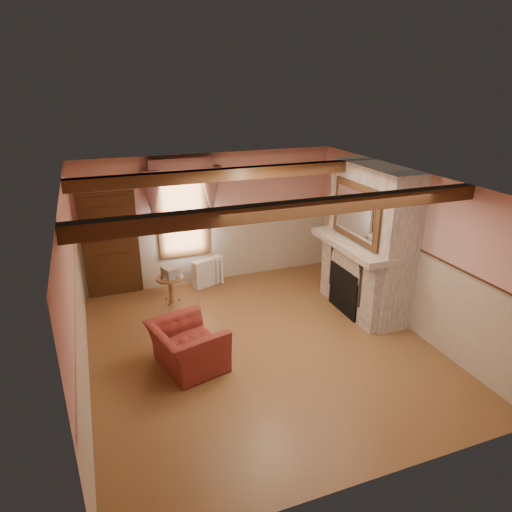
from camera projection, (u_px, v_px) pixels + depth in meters
name	position (u px, v px, depth m)	size (l,w,h in m)	color
floor	(260.00, 346.00, 7.68)	(5.50, 6.00, 0.01)	brown
ceiling	(261.00, 182.00, 6.66)	(5.50, 6.00, 0.01)	silver
wall_back	(211.00, 219.00, 9.79)	(5.50, 0.02, 2.80)	#CB908D
wall_front	(368.00, 380.00, 4.56)	(5.50, 0.02, 2.80)	#CB908D
wall_left	(75.00, 297.00, 6.27)	(0.02, 6.00, 2.80)	#CB908D
wall_right	(405.00, 249.00, 8.07)	(0.02, 6.00, 2.80)	#CB908D
wainscot	(261.00, 307.00, 7.41)	(5.50, 6.00, 1.50)	beige
chair_rail	(261.00, 264.00, 7.14)	(5.50, 6.00, 0.08)	black
firebox	(347.00, 290.00, 8.70)	(0.20, 0.95, 0.90)	black
armchair	(187.00, 346.00, 7.03)	(1.11, 0.97, 0.72)	maroon
side_table	(171.00, 290.00, 9.10)	(0.55, 0.55, 0.55)	brown
book_stack	(170.00, 272.00, 8.98)	(0.26, 0.32, 0.20)	#B7AD8C
radiator	(208.00, 272.00, 9.87)	(0.70, 0.18, 0.60)	silver
bowl	(363.00, 239.00, 8.38)	(0.34, 0.34, 0.08)	brown
mantel_clock	(344.00, 225.00, 8.98)	(0.14, 0.24, 0.20)	black
oil_lamp	(353.00, 228.00, 8.67)	(0.11, 0.11, 0.28)	gold
candle_red	(381.00, 246.00, 7.89)	(0.06, 0.06, 0.16)	#AA1417
jar_yellow	(382.00, 248.00, 7.86)	(0.06, 0.06, 0.12)	yellow
fireplace	(370.00, 240.00, 8.49)	(0.85, 2.00, 2.80)	gray
mantel	(362.00, 243.00, 8.44)	(1.05, 2.05, 0.12)	gray
overmantel_mirror	(356.00, 213.00, 8.16)	(0.06, 1.44, 1.04)	silver
door	(111.00, 247.00, 9.18)	(1.10, 0.10, 2.10)	black
window	(183.00, 210.00, 9.48)	(1.06, 0.08, 2.02)	white
window_drapes	(182.00, 183.00, 9.18)	(1.30, 0.14, 1.40)	gray
ceiling_beam_front	(296.00, 209.00, 5.65)	(5.50, 0.18, 0.20)	black
ceiling_beam_back	(236.00, 174.00, 7.75)	(5.50, 0.18, 0.20)	black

